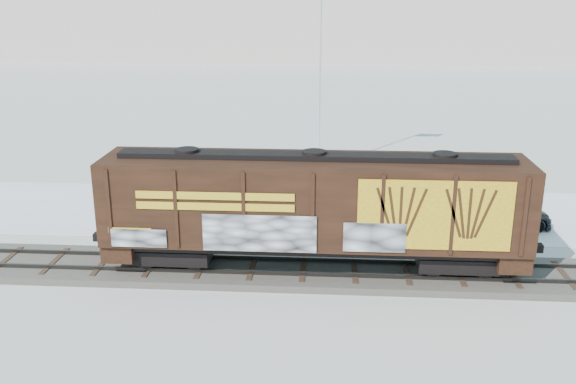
# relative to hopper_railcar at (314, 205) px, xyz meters

# --- Properties ---
(ground) EXTENTS (500.00, 500.00, 0.00)m
(ground) POSITION_rel_hopper_railcar_xyz_m (-0.38, 0.01, -2.91)
(ground) COLOR white
(ground) RESTS_ON ground
(rail_track) EXTENTS (50.00, 3.40, 0.43)m
(rail_track) POSITION_rel_hopper_railcar_xyz_m (-0.38, 0.01, -2.76)
(rail_track) COLOR #59544C
(rail_track) RESTS_ON ground
(parking_strip) EXTENTS (40.00, 8.00, 0.03)m
(parking_strip) POSITION_rel_hopper_railcar_xyz_m (-0.38, 7.51, -2.89)
(parking_strip) COLOR white
(parking_strip) RESTS_ON ground
(hopper_railcar) EXTENTS (15.91, 3.06, 4.47)m
(hopper_railcar) POSITION_rel_hopper_railcar_xyz_m (0.00, 0.00, 0.00)
(hopper_railcar) COLOR black
(hopper_railcar) RESTS_ON rail_track
(flagpole) EXTENTS (2.30, 0.90, 11.83)m
(flagpole) POSITION_rel_hopper_railcar_xyz_m (-0.03, 15.73, 1.49)
(flagpole) COLOR silver
(flagpole) RESTS_ON ground
(car_silver) EXTENTS (4.69, 2.16, 1.56)m
(car_silver) POSITION_rel_hopper_railcar_xyz_m (-7.02, 7.29, -2.10)
(car_silver) COLOR #A4A7AC
(car_silver) RESTS_ON parking_strip
(car_white) EXTENTS (4.99, 3.34, 1.55)m
(car_white) POSITION_rel_hopper_railcar_xyz_m (-0.37, 6.54, -2.10)
(car_white) COLOR silver
(car_white) RESTS_ON parking_strip
(car_dark) EXTENTS (4.62, 2.31, 1.29)m
(car_dark) POSITION_rel_hopper_railcar_xyz_m (8.73, 5.90, -2.23)
(car_dark) COLOR black
(car_dark) RESTS_ON parking_strip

